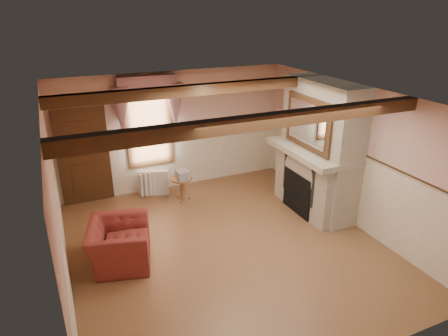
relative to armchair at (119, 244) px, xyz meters
name	(u,v)px	position (x,y,z in m)	size (l,w,h in m)	color
floor	(226,246)	(1.88, -0.28, -0.37)	(5.50, 6.00, 0.01)	brown
ceiling	(226,97)	(1.88, -0.28, 2.43)	(5.50, 6.00, 0.01)	silver
wall_back	(174,131)	(1.88, 2.72, 1.03)	(5.50, 0.02, 2.80)	tan
wall_front	(338,277)	(1.88, -3.28, 1.03)	(5.50, 0.02, 2.80)	tan
wall_left	(56,207)	(-0.87, -0.28, 1.03)	(0.02, 6.00, 2.80)	tan
wall_right	(352,155)	(4.63, -0.28, 1.03)	(0.02, 6.00, 2.80)	tan
wainscot	(226,210)	(1.88, -0.28, 0.38)	(5.50, 6.00, 1.50)	beige
chair_rail	(226,172)	(1.88, -0.28, 1.13)	(5.50, 6.00, 0.08)	black
firebox	(300,192)	(3.88, 0.32, 0.08)	(0.20, 0.95, 0.90)	black
armchair	(119,244)	(0.00, 0.00, 0.00)	(1.14, 1.00, 0.74)	maroon
side_table	(182,189)	(1.74, 1.84, -0.10)	(0.48, 0.48, 0.55)	brown
book_stack	(182,175)	(1.75, 1.81, 0.28)	(0.26, 0.32, 0.20)	#B7AD8C
radiator	(154,182)	(1.22, 2.42, -0.07)	(0.70, 0.18, 0.60)	silver
bowl	(313,146)	(4.12, 0.32, 1.10)	(0.38, 0.38, 0.09)	brown
mantel_clock	(292,133)	(4.12, 1.11, 1.15)	(0.14, 0.24, 0.20)	black
oil_lamp	(301,135)	(4.12, 0.79, 1.19)	(0.11, 0.11, 0.28)	gold
candle_red	(329,152)	(4.12, -0.19, 1.13)	(0.06, 0.06, 0.16)	#B31628
jar_yellow	(332,155)	(4.12, -0.30, 1.11)	(0.06, 0.06, 0.12)	gold
fireplace	(320,148)	(4.30, 0.32, 1.03)	(0.85, 2.00, 2.80)	gray
mantel	(313,151)	(4.12, 0.32, 0.99)	(1.05, 2.05, 0.12)	gray
overmantel_mirror	(308,123)	(3.94, 0.32, 1.60)	(0.06, 1.44, 1.04)	silver
door	(84,158)	(-0.22, 2.66, 0.68)	(1.10, 0.10, 2.10)	black
window	(149,124)	(1.28, 2.69, 1.28)	(1.06, 0.08, 2.02)	white
window_drapes	(148,98)	(1.28, 2.60, 1.88)	(1.30, 0.14, 1.40)	gray
ceiling_beam_front	(262,122)	(1.88, -1.48, 2.33)	(5.50, 0.18, 0.20)	black
ceiling_beam_back	(200,90)	(1.88, 0.92, 2.33)	(5.50, 0.18, 0.20)	black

